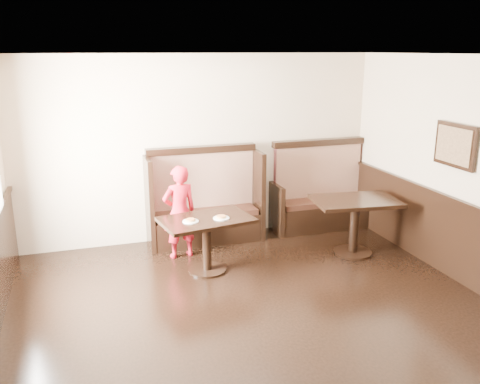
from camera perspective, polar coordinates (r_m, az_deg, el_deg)
name	(u,v)px	position (r m, az deg, el deg)	size (l,w,h in m)	color
ground	(289,358)	(5.15, 5.53, -18.01)	(7.00, 7.00, 0.00)	black
room_shell	(251,286)	(4.94, 1.19, -10.48)	(7.00, 7.00, 7.00)	beige
booth_main	(205,207)	(7.77, -4.00, -1.72)	(1.75, 0.72, 1.45)	black
booth_neighbor	(320,199)	(8.44, 8.96, -0.79)	(1.65, 0.72, 1.45)	black
table_main	(207,231)	(6.66, -3.77, -4.37)	(1.27, 0.91, 0.74)	black
table_neighbor	(355,213)	(7.39, 12.78, -2.33)	(1.26, 0.91, 0.82)	black
child	(180,212)	(7.14, -6.80, -2.24)	(0.48, 0.32, 1.33)	red
pizza_plate_left	(191,221)	(6.48, -5.57, -3.22)	(0.21, 0.21, 0.04)	white
pizza_plate_right	(221,217)	(6.58, -2.12, -2.87)	(0.21, 0.21, 0.04)	white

